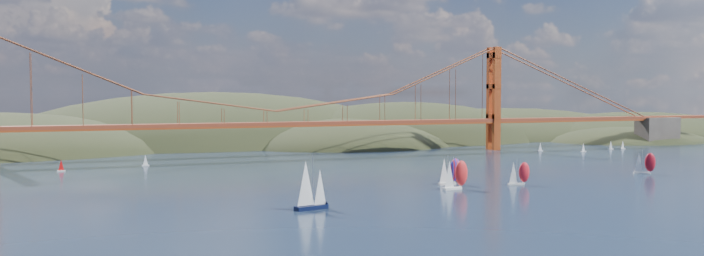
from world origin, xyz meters
The scene contains 14 objects.
ground centered at (0.00, 0.00, 0.00)m, with size 1200.00×1200.00×0.00m, color black.
headlands centered at (44.95, 278.29, -12.46)m, with size 725.00×225.00×96.00m.
bridge centered at (-1.75, 180.00, 32.23)m, with size 552.00×12.00×55.00m.
sloop_navy centered at (-28.72, 35.26, 6.39)m, with size 9.75×6.57×14.47m.
racer_0 centered at (25.53, 54.43, 4.93)m, with size 9.24×4.36×10.43m.
racer_1 centered at (50.75, 56.47, 4.08)m, with size 7.65×3.69×8.63m.
racer_2 centered at (113.05, 65.40, 4.31)m, with size 8.06×6.15×9.11m.
racer_rwb centered at (29.56, 65.25, 4.68)m, with size 8.69×3.63×9.91m.
distant_boat_2 centered at (-93.12, 153.33, 2.41)m, with size 3.00×2.00×4.70m.
distant_boat_3 centered at (-60.90, 162.02, 2.41)m, with size 3.00×2.00×4.70m.
distant_boat_4 centered at (137.96, 163.04, 2.41)m, with size 3.00×2.00×4.70m.
distant_boat_5 centered at (156.23, 151.51, 2.41)m, with size 3.00×2.00×4.70m.
distant_boat_6 centered at (181.08, 159.44, 2.41)m, with size 3.00×2.00×4.70m.
distant_boat_7 centered at (188.57, 158.68, 2.41)m, with size 3.00×2.00×4.70m.
Camera 1 is at (-82.56, -135.65, 30.81)m, focal length 35.00 mm.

